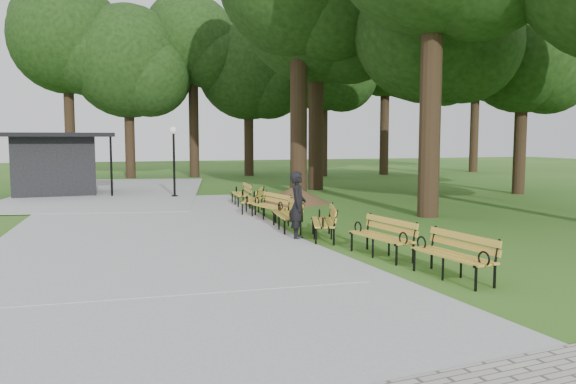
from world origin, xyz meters
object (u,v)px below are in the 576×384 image
object	(u,v)px
bench_2	(323,222)
lawn_tree_5	(523,55)
bench_4	(270,207)
bench_0	(452,256)
kiosk	(55,164)
lamp_post	(174,146)
lawn_tree_1	(431,26)
lawn_tree_4	(317,4)
bench_5	(252,200)
bench_1	(381,237)
dirt_mound	(295,195)
person	(298,205)
bench_6	(241,194)
bench_3	(287,215)

from	to	relation	value
bench_2	lawn_tree_5	xyz separation A→B (m)	(12.91, 8.39, 5.95)
bench_4	bench_0	bearing A→B (deg)	-3.11
kiosk	lamp_post	bearing A→B (deg)	-31.77
bench_2	lawn_tree_1	world-z (taller)	lawn_tree_1
lawn_tree_5	lamp_post	bearing A→B (deg)	168.75
lawn_tree_4	bench_5	bearing A→B (deg)	-123.72
lamp_post	bench_2	size ratio (longest dim) A/B	1.64
bench_4	lawn_tree_5	world-z (taller)	lawn_tree_5
bench_1	bench_5	world-z (taller)	same
bench_5	dirt_mound	bearing A→B (deg)	156.40
bench_0	lawn_tree_4	world-z (taller)	lawn_tree_4
person	lamp_post	size ratio (longest dim) A/B	0.57
bench_0	bench_6	world-z (taller)	same
person	bench_2	world-z (taller)	person
bench_4	lawn_tree_1	size ratio (longest dim) A/B	0.18
lamp_post	dirt_mound	size ratio (longest dim) A/B	1.28
bench_5	lamp_post	bearing A→B (deg)	-138.58
lawn_tree_1	lawn_tree_4	world-z (taller)	lawn_tree_4
bench_5	lawn_tree_1	size ratio (longest dim) A/B	0.18
bench_3	lawn_tree_1	distance (m)	12.93
bench_2	bench_3	xyz separation A→B (m)	(-0.51, 1.57, 0.00)
lamp_post	bench_5	distance (m)	6.55
person	bench_0	xyz separation A→B (m)	(1.47, -4.75, -0.44)
dirt_mound	lawn_tree_5	world-z (taller)	lawn_tree_5
bench_6	bench_0	bearing A→B (deg)	9.85
lawn_tree_1	bench_6	bearing A→B (deg)	-176.23
bench_3	bench_2	bearing A→B (deg)	23.29
dirt_mound	bench_6	size ratio (longest dim) A/B	1.28
bench_4	lawn_tree_1	distance (m)	11.94
person	lawn_tree_1	xyz separation A→B (m)	(8.65, 8.14, 6.53)
dirt_mound	bench_1	distance (m)	10.23
bench_2	bench_0	bearing A→B (deg)	27.88
person	bench_3	xyz separation A→B (m)	(0.11, 1.38, -0.44)
bench_2	lawn_tree_4	world-z (taller)	lawn_tree_4
lamp_post	dirt_mound	world-z (taller)	lamp_post
lamp_post	bench_3	bearing A→B (deg)	-77.82
bench_6	lawn_tree_5	size ratio (longest dim) A/B	0.21
lamp_post	bench_4	xyz separation A→B (m)	(2.20, -7.86, -1.80)
kiosk	bench_3	bearing A→B (deg)	-63.43
bench_5	bench_6	distance (m)	2.23
dirt_mound	bench_3	size ratio (longest dim) A/B	1.28
dirt_mound	lawn_tree_4	distance (m)	10.76
person	bench_1	size ratio (longest dim) A/B	0.93
bench_3	lawn_tree_4	size ratio (longest dim) A/B	0.15
kiosk	bench_4	bearing A→B (deg)	-58.68
lawn_tree_1	lawn_tree_5	distance (m)	4.99
dirt_mound	lawn_tree_4	xyz separation A→B (m)	(2.87, 5.47, 8.80)
bench_5	lawn_tree_5	xyz separation A→B (m)	(13.46, 2.85, 5.95)
person	lawn_tree_4	bearing A→B (deg)	1.38
bench_0	bench_4	size ratio (longest dim) A/B	1.00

